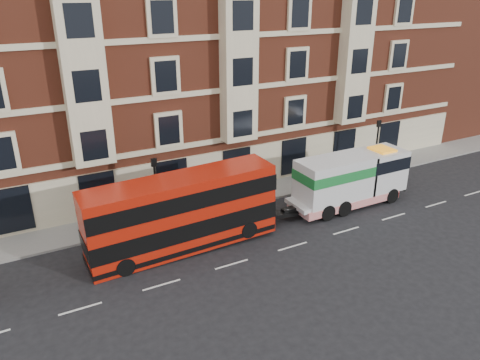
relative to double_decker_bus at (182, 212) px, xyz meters
The scene contains 9 objects.
ground 6.73m from the double_decker_bus, 26.61° to the right, with size 120.00×120.00×0.00m, color black.
sidewalk 7.67m from the double_decker_bus, 39.58° to the left, with size 90.00×3.00×0.15m, color slate.
victorian_terrace 15.68m from the double_decker_bus, 63.20° to the left, with size 45.00×12.00×20.40m.
filler_east 39.91m from the double_decker_bus, 16.53° to the left, with size 18.00×10.00×19.00m.
lamp_post_west 3.41m from the double_decker_bus, 95.96° to the left, with size 0.35×0.15×4.35m.
lamp_post_east 17.97m from the double_decker_bus, 10.81° to the left, with size 0.35×0.15×4.35m.
double_decker_bus is the anchor object (origin of this frame).
tow_truck 12.06m from the double_decker_bus, ahead, with size 8.70×2.57×3.62m.
pedestrian 4.65m from the double_decker_bus, 115.45° to the left, with size 0.62×0.40×1.69m, color #1B2136.
Camera 1 is at (-13.92, -19.35, 13.99)m, focal length 35.00 mm.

